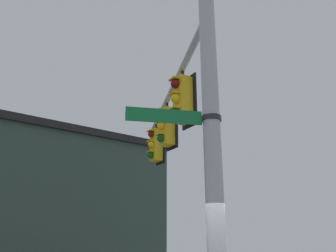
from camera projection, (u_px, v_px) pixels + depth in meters
name	position (u px, v px, depth m)	size (l,w,h in m)	color
signal_pole	(213.00, 155.00, 5.16)	(0.28, 0.28, 6.44)	#ADB2B7
mast_arm	(170.00, 93.00, 9.03)	(0.15, 0.15, 6.61)	#ADB2B7
traffic_light_nearest_pole	(182.00, 99.00, 7.47)	(0.54, 0.49, 1.31)	black
traffic_light_mid_inner	(166.00, 127.00, 9.24)	(0.54, 0.49, 1.31)	black
traffic_light_mid_outer	(156.00, 145.00, 11.00)	(0.54, 0.49, 1.31)	black
street_name_sign	(188.00, 117.00, 5.28)	(0.65, 1.43, 0.22)	#147238
storefront_building	(10.00, 211.00, 15.19)	(9.55, 12.87, 6.49)	#33473D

